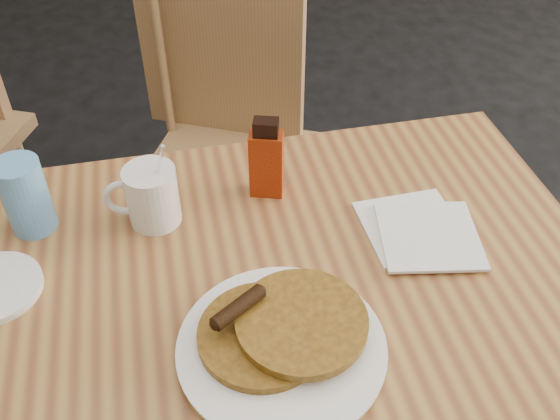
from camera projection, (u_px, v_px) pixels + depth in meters
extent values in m
cube|color=#A8773B|center=(258.00, 293.00, 0.98)|extent=(1.20, 0.86, 0.04)
cube|color=#9A7A48|center=(258.00, 299.00, 0.99)|extent=(1.24, 0.91, 0.02)
cylinder|color=#9A7A48|center=(452.00, 283.00, 1.49)|extent=(0.04, 0.04, 0.71)
cube|color=#9A7A48|center=(231.00, 175.00, 1.63)|extent=(0.56, 0.56, 0.04)
cube|color=#9A7A48|center=(221.00, 49.00, 1.60)|extent=(0.42, 0.19, 0.47)
cylinder|color=#9A7A48|center=(173.00, 292.00, 1.65)|extent=(0.04, 0.04, 0.44)
cylinder|color=#9A7A48|center=(288.00, 196.00, 1.93)|extent=(0.04, 0.04, 0.44)
cylinder|color=#9A7A48|center=(27.00, 176.00, 2.01)|extent=(0.04, 0.04, 0.44)
cylinder|color=white|center=(282.00, 349.00, 0.87)|extent=(0.28, 0.28, 0.02)
cylinder|color=white|center=(282.00, 346.00, 0.87)|extent=(0.29, 0.29, 0.01)
cylinder|color=olive|center=(262.00, 335.00, 0.87)|extent=(0.18, 0.18, 0.01)
cylinder|color=olive|center=(302.00, 322.00, 0.87)|extent=(0.19, 0.19, 0.01)
cylinder|color=black|center=(238.00, 307.00, 0.86)|extent=(0.08, 0.07, 0.02)
cylinder|color=white|center=(152.00, 196.00, 1.05)|extent=(0.09, 0.09, 0.11)
torus|color=white|center=(124.00, 198.00, 1.04)|extent=(0.07, 0.01, 0.07)
cylinder|color=black|center=(149.00, 175.00, 1.02)|extent=(0.08, 0.08, 0.01)
cylinder|color=white|center=(157.00, 178.00, 1.02)|extent=(0.05, 0.04, 0.15)
cube|color=#730906|center=(266.00, 164.00, 1.09)|extent=(0.06, 0.05, 0.13)
cube|color=black|center=(266.00, 127.00, 1.04)|extent=(0.05, 0.04, 0.03)
cube|color=white|center=(412.00, 227.00, 1.06)|extent=(0.18, 0.18, 0.01)
cube|color=white|center=(429.00, 236.00, 1.04)|extent=(0.17, 0.17, 0.01)
cylinder|color=#61A2E3|center=(25.00, 196.00, 1.02)|extent=(0.08, 0.08, 0.13)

